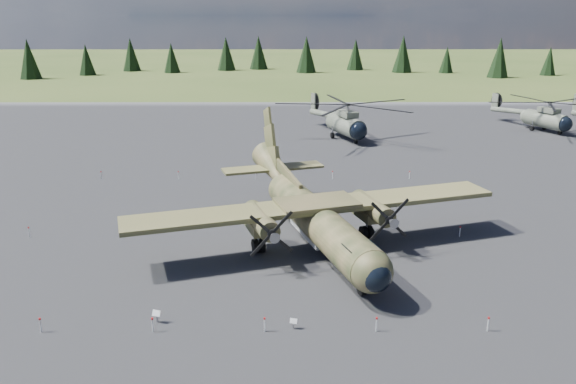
{
  "coord_description": "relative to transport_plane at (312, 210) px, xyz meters",
  "views": [
    {
      "loc": [
        3.14,
        -40.01,
        16.25
      ],
      "look_at": [
        3.31,
        2.0,
        3.0
      ],
      "focal_mm": 35.0,
      "sensor_mm": 36.0,
      "label": 1
    }
  ],
  "objects": [
    {
      "name": "apron",
      "position": [
        -5.06,
        11.12,
        -2.6
      ],
      "size": [
        120.0,
        120.0,
        0.04
      ],
      "primitive_type": "cube",
      "color": "#57585C",
      "rests_on": "ground"
    },
    {
      "name": "ground",
      "position": [
        -5.06,
        1.12,
        -2.6
      ],
      "size": [
        500.0,
        500.0,
        0.0
      ],
      "primitive_type": "plane",
      "color": "#58652D",
      "rests_on": "ground"
    },
    {
      "name": "info_placard_right",
      "position": [
        -1.51,
        -12.08,
        -2.19
      ],
      "size": [
        0.42,
        0.27,
        0.62
      ],
      "rotation": [
        0.0,
        0.0,
        -0.28
      ],
      "color": "gray",
      "rests_on": "ground"
    },
    {
      "name": "transport_plane",
      "position": [
        0.0,
        0.0,
        0.0
      ],
      "size": [
        27.02,
        24.08,
        9.05
      ],
      "rotation": [
        0.0,
        0.0,
        0.31
      ],
      "color": "#343D21",
      "rests_on": "ground"
    },
    {
      "name": "treeline",
      "position": [
        -3.91,
        6.08,
        2.22
      ],
      "size": [
        293.1,
        288.77,
        10.9
      ],
      "color": "black",
      "rests_on": "ground"
    },
    {
      "name": "helicopter_near",
      "position": [
        6.23,
        36.73,
        0.94
      ],
      "size": [
        25.07,
        25.24,
        4.99
      ],
      "rotation": [
        0.0,
        0.0,
        0.34
      ],
      "color": "slate",
      "rests_on": "ground"
    },
    {
      "name": "info_placard_left",
      "position": [
        -9.06,
        -11.4,
        -2.1
      ],
      "size": [
        0.52,
        0.35,
        0.75
      ],
      "rotation": [
        0.0,
        0.0,
        -0.34
      ],
      "color": "gray",
      "rests_on": "ground"
    },
    {
      "name": "barrier_fence",
      "position": [
        -5.52,
        1.05,
        -2.09
      ],
      "size": [
        33.12,
        29.62,
        0.85
      ],
      "color": "silver",
      "rests_on": "ground"
    },
    {
      "name": "helicopter_mid",
      "position": [
        35.9,
        42.07,
        0.54
      ],
      "size": [
        22.95,
        22.95,
        4.43
      ],
      "rotation": [
        0.0,
        0.0,
        0.41
      ],
      "color": "slate",
      "rests_on": "ground"
    }
  ]
}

